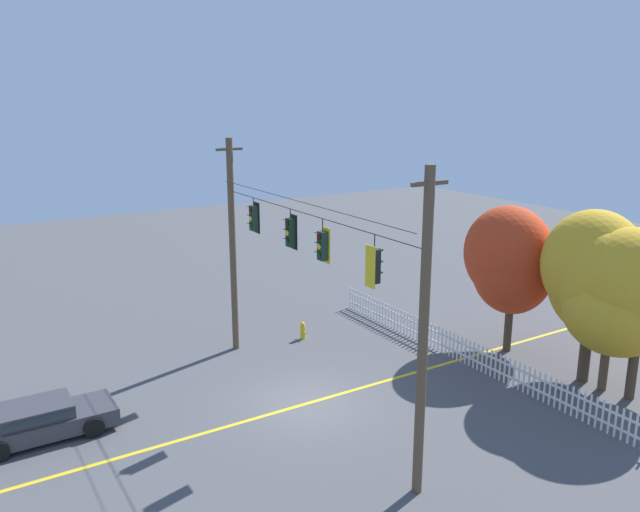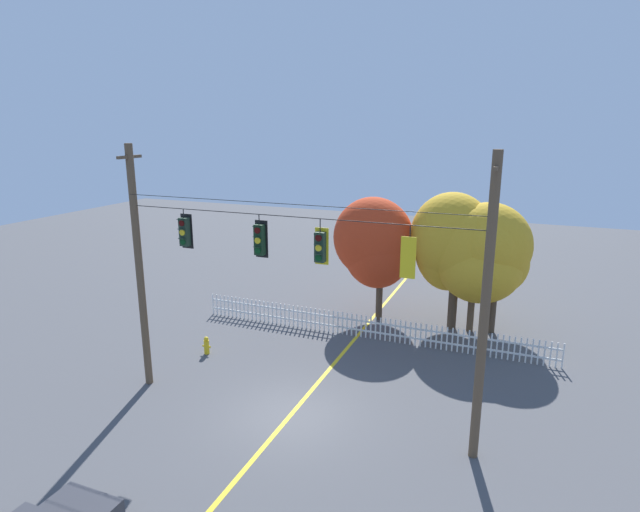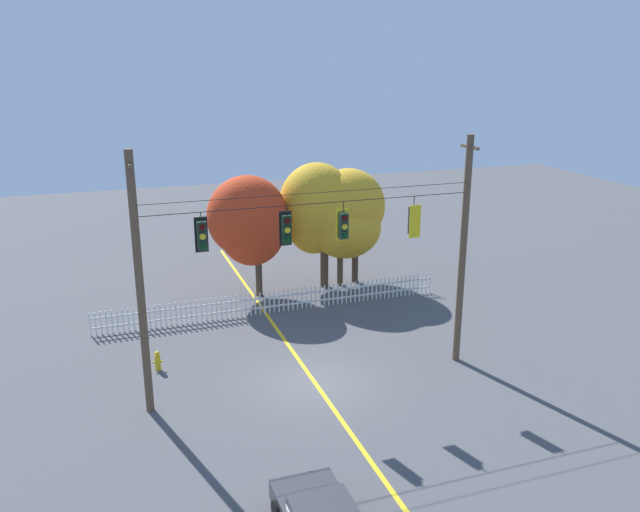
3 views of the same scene
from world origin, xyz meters
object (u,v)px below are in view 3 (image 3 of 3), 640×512
at_px(autumn_maple_mid, 315,206).
at_px(autumn_maple_far_west, 349,211).
at_px(traffic_signal_northbound_secondary, 413,221).
at_px(autumn_maple_near_fence, 249,221).
at_px(autumn_oak_far_east, 343,216).
at_px(fire_hydrant, 158,361).
at_px(traffic_signal_southbound_primary, 202,235).
at_px(traffic_signal_eastbound_side, 343,226).
at_px(traffic_signal_northbound_primary, 286,229).

xyz_separation_m(autumn_maple_mid, autumn_maple_far_west, (1.82, -0.08, -0.39)).
xyz_separation_m(traffic_signal_northbound_secondary, autumn_maple_near_fence, (-3.76, 9.78, -2.00)).
xyz_separation_m(autumn_oak_far_east, fire_hydrant, (-10.10, -6.69, -3.30)).
relative_size(traffic_signal_southbound_primary, autumn_maple_mid, 0.21).
xyz_separation_m(traffic_signal_eastbound_side, autumn_maple_far_west, (4.24, 10.04, -2.04)).
relative_size(traffic_signal_northbound_primary, traffic_signal_eastbound_side, 0.98).
bearing_deg(autumn_oak_far_east, traffic_signal_northbound_primary, -121.06).
xyz_separation_m(traffic_signal_southbound_primary, fire_hydrant, (-1.49, 2.93, -5.55)).
relative_size(traffic_signal_northbound_primary, autumn_maple_far_west, 0.23).
bearing_deg(traffic_signal_southbound_primary, autumn_maple_far_west, 47.82).
xyz_separation_m(traffic_signal_northbound_primary, autumn_maple_near_fence, (0.96, 9.76, -2.09)).
bearing_deg(traffic_signal_northbound_secondary, autumn_maple_far_west, 81.18).
relative_size(traffic_signal_southbound_primary, traffic_signal_eastbound_side, 0.95).
relative_size(traffic_signal_northbound_primary, fire_hydrant, 1.83).
distance_m(autumn_oak_far_east, autumn_maple_far_west, 0.66).
xyz_separation_m(traffic_signal_southbound_primary, traffic_signal_eastbound_side, (4.86, -0.00, -0.09)).
height_order(autumn_oak_far_east, fire_hydrant, autumn_oak_far_east).
height_order(traffic_signal_southbound_primary, autumn_oak_far_east, traffic_signal_southbound_primary).
height_order(traffic_signal_southbound_primary, traffic_signal_northbound_secondary, same).
distance_m(traffic_signal_southbound_primary, traffic_signal_northbound_secondary, 7.54).
height_order(autumn_maple_near_fence, autumn_oak_far_east, autumn_maple_near_fence).
bearing_deg(traffic_signal_northbound_secondary, autumn_oak_far_east, 83.65).
bearing_deg(autumn_maple_far_west, autumn_maple_near_fence, -176.97).
xyz_separation_m(traffic_signal_northbound_primary, autumn_maple_far_west, (6.28, 10.04, -2.09)).
relative_size(autumn_maple_mid, autumn_maple_far_west, 1.06).
distance_m(autumn_maple_near_fence, autumn_maple_mid, 3.54).
bearing_deg(autumn_maple_mid, autumn_oak_far_east, -20.87).
distance_m(traffic_signal_southbound_primary, autumn_maple_far_west, 13.72).
height_order(traffic_signal_eastbound_side, fire_hydrant, traffic_signal_eastbound_side).
distance_m(traffic_signal_northbound_primary, fire_hydrant, 7.59).
distance_m(traffic_signal_eastbound_side, traffic_signal_northbound_secondary, 2.68).
relative_size(traffic_signal_eastbound_side, traffic_signal_northbound_secondary, 0.96).
height_order(traffic_signal_northbound_secondary, autumn_maple_near_fence, traffic_signal_northbound_secondary).
bearing_deg(autumn_oak_far_east, autumn_maple_mid, 159.13).
relative_size(traffic_signal_northbound_secondary, autumn_maple_far_west, 0.25).
distance_m(traffic_signal_southbound_primary, autumn_maple_near_fence, 10.68).
height_order(traffic_signal_southbound_primary, autumn_maple_near_fence, traffic_signal_southbound_primary).
bearing_deg(autumn_maple_near_fence, fire_hydrant, -127.68).
bearing_deg(autumn_maple_far_west, autumn_maple_mid, 177.39).
bearing_deg(traffic_signal_northbound_primary, fire_hydrant, 145.76).
xyz_separation_m(traffic_signal_eastbound_side, autumn_oak_far_east, (3.75, 9.62, -2.17)).
relative_size(traffic_signal_northbound_primary, autumn_maple_mid, 0.22).
height_order(traffic_signal_northbound_primary, traffic_signal_eastbound_side, same).
height_order(traffic_signal_northbound_secondary, fire_hydrant, traffic_signal_northbound_secondary).
bearing_deg(autumn_maple_mid, traffic_signal_eastbound_side, -103.48).
height_order(autumn_maple_far_west, fire_hydrant, autumn_maple_far_west).
distance_m(traffic_signal_southbound_primary, autumn_maple_mid, 12.59).
height_order(traffic_signal_northbound_primary, autumn_maple_near_fence, traffic_signal_northbound_primary).
distance_m(traffic_signal_southbound_primary, fire_hydrant, 6.45).
distance_m(traffic_signal_northbound_secondary, autumn_maple_far_west, 10.38).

